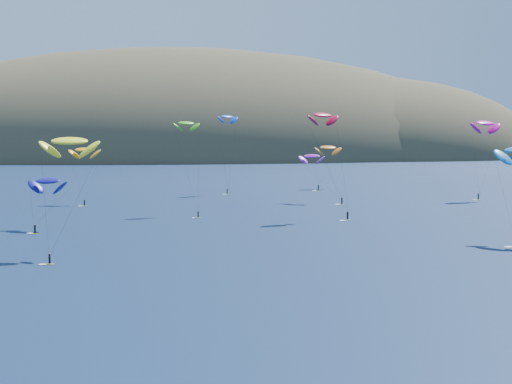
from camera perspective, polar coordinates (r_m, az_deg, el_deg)
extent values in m
plane|color=black|center=(61.85, 9.06, -14.49)|extent=(2800.00, 2800.00, 0.00)
ellipsoid|color=#3D3526|center=(617.46, -5.74, 1.62)|extent=(600.00, 300.00, 210.00)
ellipsoid|color=#3D3526|center=(628.34, 9.11, 1.93)|extent=(320.00, 220.00, 156.00)
ellipsoid|color=#3D3526|center=(711.26, 17.30, 2.44)|extent=(240.00, 180.00, 84.00)
cube|color=#BBF31B|center=(205.22, -13.55, -1.09)|extent=(1.45, 0.59, 0.08)
cylinder|color=black|center=(205.14, -13.56, -0.85)|extent=(0.33, 0.33, 1.51)
sphere|color=#8C6047|center=(205.06, -13.56, -0.60)|extent=(0.25, 0.25, 0.25)
ellipsoid|color=#FFA10D|center=(212.21, -13.55, 3.31)|extent=(9.17, 5.17, 4.86)
cube|color=#BBF31B|center=(115.59, -16.18, -5.57)|extent=(1.35, 0.41, 0.07)
cylinder|color=black|center=(115.44, -16.19, -5.16)|extent=(0.31, 0.31, 1.43)
sphere|color=#8C6047|center=(115.30, -16.20, -4.75)|extent=(0.24, 0.24, 0.24)
ellipsoid|color=yellow|center=(123.47, -14.69, 3.97)|extent=(9.34, 4.44, 5.18)
cube|color=#BBF31B|center=(172.59, -4.65, -2.05)|extent=(1.31, 0.74, 0.07)
cylinder|color=black|center=(172.50, -4.66, -1.79)|extent=(0.29, 0.29, 1.34)
sphere|color=#8C6047|center=(172.42, -4.66, -1.54)|extent=(0.23, 0.23, 0.23)
ellipsoid|color=#3CB416|center=(181.42, -5.60, 5.51)|extent=(7.28, 5.02, 3.71)
cube|color=#BBF31B|center=(238.90, -2.33, -0.17)|extent=(1.48, 1.14, 0.08)
cylinder|color=black|center=(238.83, -2.33, 0.06)|extent=(0.35, 0.35, 1.58)
sphere|color=#8C6047|center=(238.75, -2.33, 0.27)|extent=(0.27, 0.27, 0.27)
ellipsoid|color=blue|center=(241.28, -2.32, 6.05)|extent=(8.75, 7.37, 4.46)
cube|color=#BBF31B|center=(204.89, 6.89, -1.00)|extent=(1.57, 1.41, 0.09)
cylinder|color=black|center=(204.79, 6.89, -0.72)|extent=(0.39, 0.39, 1.76)
sphere|color=#8C6047|center=(204.70, 6.89, -0.43)|extent=(0.30, 0.30, 0.30)
ellipsoid|color=purple|center=(210.32, 4.47, 2.89)|extent=(8.44, 7.86, 4.41)
cube|color=#BBF31B|center=(228.16, 17.35, -0.61)|extent=(1.64, 0.94, 0.09)
cylinder|color=black|center=(228.07, 17.36, -0.36)|extent=(0.37, 0.37, 1.69)
sphere|color=#8C6047|center=(227.99, 17.37, -0.11)|extent=(0.28, 0.28, 0.28)
ellipsoid|color=#DD078F|center=(230.36, 17.86, 5.28)|extent=(12.02, 8.33, 6.12)
cube|color=#BBF31B|center=(168.20, 7.33, -2.25)|extent=(1.69, 1.06, 0.09)
cylinder|color=black|center=(168.08, 7.34, -1.90)|extent=(0.38, 0.38, 1.75)
sphere|color=#8C6047|center=(167.96, 7.34, -1.56)|extent=(0.29, 0.29, 0.29)
ellipsoid|color=#B10B2B|center=(169.59, 5.34, 6.16)|extent=(9.14, 6.73, 4.63)
cube|color=#BBF31B|center=(151.30, -17.26, -3.20)|extent=(1.48, 1.15, 0.08)
cylinder|color=black|center=(151.18, -17.27, -2.85)|extent=(0.35, 0.35, 1.58)
sphere|color=#8C6047|center=(151.07, -17.28, -2.51)|extent=(0.26, 0.26, 0.26)
ellipsoid|color=navy|center=(157.41, -16.33, 0.88)|extent=(10.13, 8.57, 5.17)
cube|color=#BBF31B|center=(254.04, 5.01, 0.11)|extent=(1.69, 0.62, 0.09)
cylinder|color=black|center=(253.96, 5.01, 0.34)|extent=(0.39, 0.39, 1.77)
sphere|color=#8C6047|center=(253.89, 5.01, 0.58)|extent=(0.30, 0.30, 0.30)
ellipsoid|color=orange|center=(265.42, 5.78, 3.57)|extent=(10.10, 5.33, 5.44)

